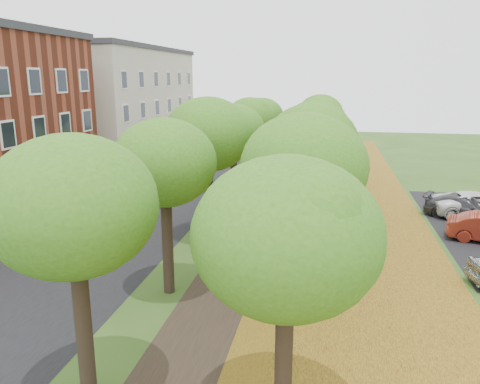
% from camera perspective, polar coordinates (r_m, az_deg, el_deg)
% --- Properties ---
extents(street_asphalt, '(8.00, 70.00, 0.01)m').
position_cam_1_polar(street_asphalt, '(27.63, -12.87, -2.73)').
color(street_asphalt, black).
rests_on(street_asphalt, ground).
extents(footpath, '(3.20, 70.00, 0.01)m').
position_cam_1_polar(footpath, '(25.63, 2.73, -3.70)').
color(footpath, black).
rests_on(footpath, ground).
extents(leaf_verge, '(7.50, 70.00, 0.01)m').
position_cam_1_polar(leaf_verge, '(25.46, 13.97, -4.24)').
color(leaf_verge, olive).
rests_on(leaf_verge, ground).
extents(tree_row_west, '(3.85, 33.85, 6.32)m').
position_cam_1_polar(tree_row_west, '(25.02, -2.17, 6.79)').
color(tree_row_west, black).
rests_on(tree_row_west, ground).
extents(tree_row_east, '(3.85, 33.85, 6.32)m').
position_cam_1_polar(tree_row_east, '(24.40, 8.95, 6.45)').
color(tree_row_east, black).
rests_on(tree_row_east, ground).
extents(building_cream, '(10.30, 20.30, 10.40)m').
position_cam_1_polar(building_cream, '(46.92, -15.22, 10.35)').
color(building_cream, beige).
rests_on(building_cream, ground).
extents(bench, '(1.01, 1.74, 0.79)m').
position_cam_1_polar(bench, '(17.77, 2.00, -10.53)').
color(bench, '#2C372E').
rests_on(bench, ground).
extents(car_grey, '(4.62, 3.36, 1.24)m').
position_cam_1_polar(car_grey, '(28.95, 25.70, -1.76)').
color(car_grey, '#313236').
rests_on(car_grey, ground).
extents(car_white, '(5.18, 2.69, 1.39)m').
position_cam_1_polar(car_white, '(29.71, 27.07, -1.39)').
color(car_white, white).
rests_on(car_white, ground).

